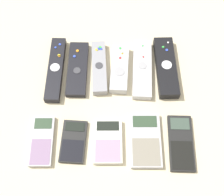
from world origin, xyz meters
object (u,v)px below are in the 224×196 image
(remote_2, at_px, (99,67))
(remote_3, at_px, (120,69))
(remote_4, at_px, (142,69))
(calculator_4, at_px, (181,143))
(calculator_0, at_px, (42,141))
(remote_1, at_px, (78,69))
(remote_5, at_px, (166,67))
(calculator_1, at_px, (74,141))
(calculator_3, at_px, (145,140))
(remote_0, at_px, (56,69))
(calculator_2, at_px, (108,141))

(remote_2, relative_size, remote_3, 1.10)
(remote_4, height_order, calculator_4, remote_4)
(remote_2, height_order, calculator_0, remote_2)
(remote_1, bearing_deg, remote_5, 1.77)
(calculator_1, distance_m, calculator_3, 0.20)
(remote_1, bearing_deg, remote_0, -176.90)
(remote_0, height_order, remote_1, remote_0)
(remote_0, xyz_separation_m, remote_2, (0.13, 0.01, 0.00))
(remote_3, distance_m, calculator_4, 0.29)
(remote_2, distance_m, remote_3, 0.06)
(remote_2, relative_size, remote_5, 0.88)
(calculator_0, height_order, calculator_3, calculator_3)
(remote_1, height_order, calculator_2, remote_1)
(remote_0, bearing_deg, calculator_3, -39.18)
(remote_5, relative_size, calculator_0, 1.45)
(calculator_0, distance_m, calculator_4, 0.38)
(remote_4, xyz_separation_m, calculator_2, (-0.10, -0.23, -0.00))
(remote_0, distance_m, remote_5, 0.34)
(remote_0, xyz_separation_m, remote_5, (0.34, 0.01, 0.00))
(remote_0, xyz_separation_m, calculator_1, (0.07, -0.23, -0.01))
(remote_0, relative_size, remote_2, 1.21)
(calculator_3, xyz_separation_m, calculator_4, (0.10, -0.01, -0.00))
(calculator_4, bearing_deg, calculator_0, -179.25)
(remote_4, relative_size, remote_5, 0.99)
(remote_5, relative_size, calculator_3, 1.35)
(remote_5, bearing_deg, remote_2, 178.08)
(remote_1, relative_size, calculator_4, 1.18)
(calculator_2, bearing_deg, remote_0, 124.62)
(remote_0, distance_m, remote_4, 0.26)
(remote_4, bearing_deg, calculator_4, -64.83)
(remote_4, xyz_separation_m, calculator_1, (-0.20, -0.23, -0.00))
(calculator_0, xyz_separation_m, calculator_3, (0.28, 0.00, 0.00))
(calculator_4, bearing_deg, remote_2, 135.06)
(calculator_1, distance_m, calculator_4, 0.29)
(remote_2, distance_m, calculator_2, 0.24)
(remote_2, distance_m, calculator_0, 0.28)
(remote_3, distance_m, calculator_2, 0.23)
(remote_0, distance_m, calculator_3, 0.35)
(remote_5, bearing_deg, remote_3, -179.79)
(remote_3, relative_size, calculator_2, 1.33)
(remote_5, bearing_deg, calculator_3, -109.32)
(remote_4, bearing_deg, remote_3, -176.29)
(calculator_2, bearing_deg, remote_2, 96.47)
(remote_4, xyz_separation_m, calculator_0, (-0.28, -0.23, -0.00))
(remote_3, xyz_separation_m, remote_4, (0.07, 0.00, -0.00))
(remote_2, xyz_separation_m, remote_4, (0.13, -0.00, -0.00))
(remote_1, distance_m, remote_4, 0.20)
(remote_2, height_order, calculator_1, remote_2)
(remote_0, xyz_separation_m, remote_4, (0.26, 0.00, -0.00))
(calculator_2, height_order, calculator_3, calculator_2)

